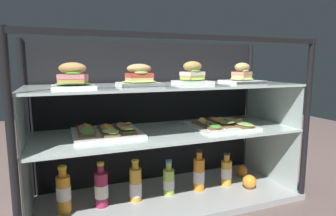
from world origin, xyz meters
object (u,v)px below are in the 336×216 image
(juice_bottle_back_right, at_px, (136,185))
(plated_roll_sandwich_near_left_corner, at_px, (73,78))
(open_sandwich_tray_center, at_px, (107,131))
(plated_roll_sandwich_far_right, at_px, (139,78))
(plated_roll_sandwich_mid_left, at_px, (242,75))
(plated_roll_sandwich_far_left, at_px, (192,75))
(orange_fruit_near_left_post, at_px, (242,171))
(open_sandwich_tray_near_right_corner, at_px, (221,124))
(juice_bottle_back_center, at_px, (226,172))
(orange_fruit_beside_bottles, at_px, (249,182))
(juice_bottle_front_second, at_px, (169,181))
(juice_bottle_front_right_end, at_px, (101,189))
(juice_bottle_front_fourth, at_px, (64,193))
(juice_bottle_back_left, at_px, (199,174))

(juice_bottle_back_right, bearing_deg, plated_roll_sandwich_near_left_corner, -170.82)
(open_sandwich_tray_center, bearing_deg, plated_roll_sandwich_near_left_corner, -153.98)
(plated_roll_sandwich_far_right, distance_m, plated_roll_sandwich_mid_left, 0.64)
(plated_roll_sandwich_far_left, distance_m, orange_fruit_near_left_post, 0.76)
(open_sandwich_tray_near_right_corner, distance_m, juice_bottle_back_right, 0.59)
(plated_roll_sandwich_far_left, relative_size, plated_roll_sandwich_mid_left, 0.89)
(plated_roll_sandwich_far_left, bearing_deg, juice_bottle_back_center, -3.68)
(plated_roll_sandwich_near_left_corner, relative_size, orange_fruit_beside_bottles, 2.32)
(plated_roll_sandwich_mid_left, relative_size, juice_bottle_front_second, 1.03)
(orange_fruit_near_left_post, bearing_deg, plated_roll_sandwich_far_left, -170.19)
(open_sandwich_tray_center, relative_size, juice_bottle_front_right_end, 1.44)
(juice_bottle_front_right_end, xyz_separation_m, juice_bottle_back_right, (0.18, -0.01, -0.01))
(open_sandwich_tray_center, distance_m, juice_bottle_front_second, 0.46)
(open_sandwich_tray_center, bearing_deg, open_sandwich_tray_near_right_corner, -4.92)
(open_sandwich_tray_center, bearing_deg, orange_fruit_beside_bottles, -8.90)
(juice_bottle_front_right_end, xyz_separation_m, orange_fruit_near_left_post, (0.93, 0.07, -0.06))
(open_sandwich_tray_near_right_corner, bearing_deg, plated_roll_sandwich_mid_left, 13.24)
(plated_roll_sandwich_far_left, distance_m, juice_bottle_back_right, 0.68)
(juice_bottle_back_center, bearing_deg, open_sandwich_tray_near_right_corner, -159.86)
(orange_fruit_beside_bottles, height_order, orange_fruit_near_left_post, orange_fruit_beside_bottles)
(plated_roll_sandwich_near_left_corner, bearing_deg, juice_bottle_back_center, 2.77)
(plated_roll_sandwich_mid_left, height_order, juice_bottle_back_center, plated_roll_sandwich_mid_left)
(plated_roll_sandwich_near_left_corner, bearing_deg, juice_bottle_front_fourth, 141.74)
(open_sandwich_tray_near_right_corner, bearing_deg, plated_roll_sandwich_near_left_corner, -178.57)
(plated_roll_sandwich_near_left_corner, relative_size, juice_bottle_back_left, 0.78)
(plated_roll_sandwich_far_right, xyz_separation_m, juice_bottle_front_second, (0.17, 0.03, -0.59))
(plated_roll_sandwich_far_left, xyz_separation_m, juice_bottle_back_center, (0.23, -0.01, -0.59))
(orange_fruit_near_left_post, bearing_deg, plated_roll_sandwich_near_left_corner, -173.03)
(plated_roll_sandwich_far_left, xyz_separation_m, open_sandwich_tray_near_right_corner, (0.17, -0.04, -0.28))
(juice_bottle_back_left, bearing_deg, orange_fruit_beside_bottles, -18.05)
(juice_bottle_front_fourth, distance_m, orange_fruit_near_left_post, 1.12)
(plated_roll_sandwich_mid_left, bearing_deg, juice_bottle_back_center, -171.18)
(plated_roll_sandwich_far_left, relative_size, open_sandwich_tray_center, 0.54)
(open_sandwich_tray_near_right_corner, relative_size, juice_bottle_back_right, 1.54)
(plated_roll_sandwich_mid_left, bearing_deg, juice_bottle_front_right_end, -179.74)
(plated_roll_sandwich_far_left, distance_m, juice_bottle_front_second, 0.61)
(juice_bottle_front_second, bearing_deg, orange_fruit_beside_bottles, -12.34)
(plated_roll_sandwich_near_left_corner, height_order, orange_fruit_beside_bottles, plated_roll_sandwich_near_left_corner)
(plated_roll_sandwich_near_left_corner, distance_m, juice_bottle_back_left, 0.89)
(juice_bottle_front_fourth, distance_m, juice_bottle_back_left, 0.75)
(open_sandwich_tray_center, xyz_separation_m, juice_bottle_back_left, (0.52, -0.03, -0.30))
(plated_roll_sandwich_mid_left, bearing_deg, juice_bottle_front_second, -179.55)
(open_sandwich_tray_near_right_corner, distance_m, juice_bottle_front_right_end, 0.75)
(juice_bottle_back_right, xyz_separation_m, orange_fruit_near_left_post, (0.75, 0.08, -0.05))
(juice_bottle_back_right, height_order, orange_fruit_beside_bottles, juice_bottle_back_right)
(plated_roll_sandwich_far_left, relative_size, juice_bottle_back_left, 0.75)
(juice_bottle_back_right, bearing_deg, juice_bottle_front_second, 1.56)
(open_sandwich_tray_center, distance_m, juice_bottle_back_center, 0.78)
(orange_fruit_beside_bottles, bearing_deg, plated_roll_sandwich_near_left_corner, 176.99)
(juice_bottle_back_right, bearing_deg, juice_bottle_back_left, -0.68)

